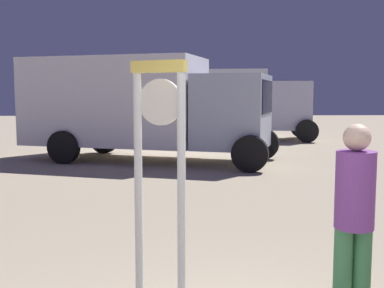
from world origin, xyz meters
The scene contains 4 objects.
standing_clock centered at (-0.63, 1.62, 1.33)m, with size 0.48×0.29×2.16m.
person_near_clock centered at (0.95, 1.34, 0.92)m, with size 0.32×0.32×1.65m.
box_truck_near centered at (-1.46, 11.10, 1.60)m, with size 7.52×4.65×2.92m.
box_truck_far centered at (2.14, 17.39, 1.58)m, with size 6.35×3.27×2.90m.
Camera 1 is at (-0.52, -2.32, 1.88)m, focal length 43.85 mm.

